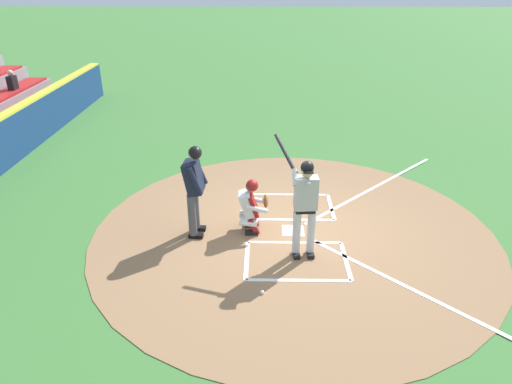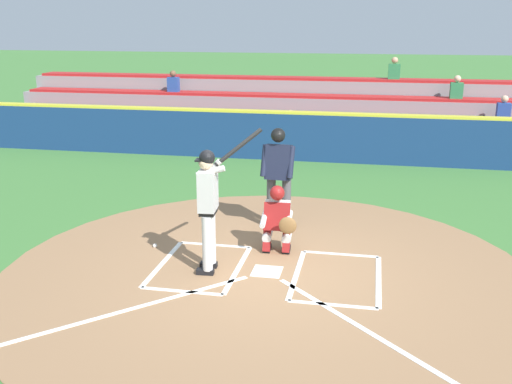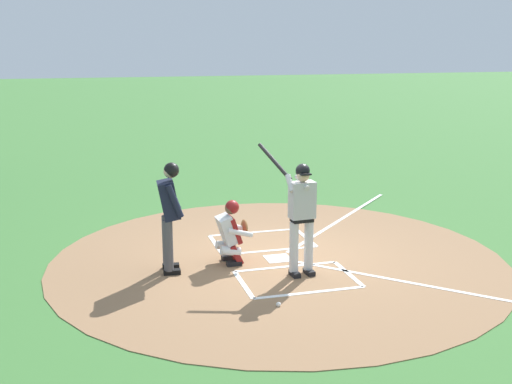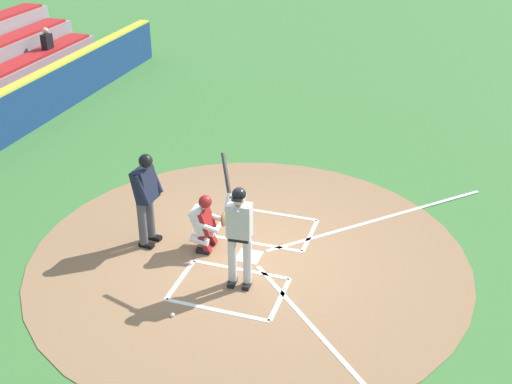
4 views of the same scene
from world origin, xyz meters
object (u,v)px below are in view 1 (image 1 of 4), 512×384
Objects in this scene: batter at (305,202)px; baseball at (262,292)px; plate_umpire at (194,185)px; catcher at (251,204)px.

batter is 28.76× the size of baseball.
plate_umpire is 2.50m from baseball.
catcher is 0.61× the size of plate_umpire.
batter is at bearing 147.62° from baseball.
baseball is (1.16, -0.74, -1.06)m from batter.
plate_umpire is at bearing -109.01° from batter.
catcher is 1.20m from plate_umpire.
plate_umpire reaches higher than baseball.
plate_umpire is at bearing -144.99° from baseball.
batter reaches higher than plate_umpire.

